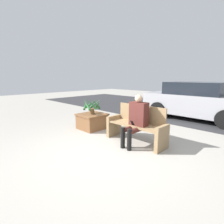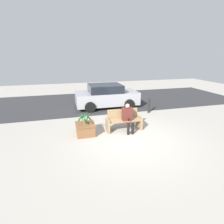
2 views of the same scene
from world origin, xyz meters
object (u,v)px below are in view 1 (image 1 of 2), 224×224
(person_seated, at_px, (136,118))
(parked_car, at_px, (197,101))
(potted_plant, at_px, (92,106))
(planter_box, at_px, (92,121))
(bench, at_px, (137,125))

(person_seated, bearing_deg, parked_car, 90.17)
(person_seated, xyz_separation_m, potted_plant, (-1.79, 0.13, 0.08))
(person_seated, xyz_separation_m, planter_box, (-1.79, 0.11, -0.40))
(bench, relative_size, parked_car, 0.41)
(planter_box, bearing_deg, person_seated, -3.67)
(planter_box, distance_m, parked_car, 4.17)
(bench, height_order, parked_car, parked_car)
(person_seated, bearing_deg, potted_plant, 175.98)
(bench, relative_size, planter_box, 1.95)
(bench, xyz_separation_m, planter_box, (-1.67, -0.07, -0.17))
(person_seated, distance_m, parked_car, 3.86)
(person_seated, relative_size, planter_box, 1.50)
(potted_plant, bearing_deg, person_seated, -4.02)
(parked_car, bearing_deg, person_seated, -89.83)
(person_seated, distance_m, potted_plant, 1.80)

